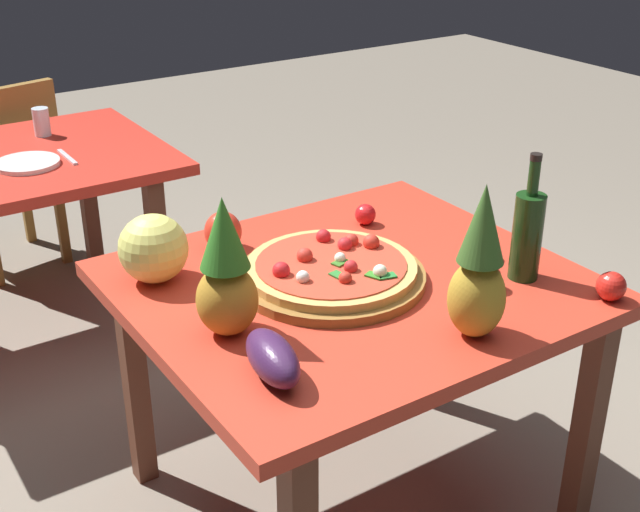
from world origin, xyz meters
TOP-DOWN VIEW (x-y plane):
  - ground_plane at (0.00, 0.00)m, footprint 10.00×10.00m
  - display_table at (0.00, 0.00)m, footprint 1.10×0.98m
  - background_table at (-0.47, 1.43)m, footprint 1.07×0.85m
  - dining_chair at (-0.34, 2.08)m, footprint 0.47×0.47m
  - pizza_board at (-0.05, 0.03)m, footprint 0.48×0.48m
  - pizza at (-0.04, 0.03)m, footprint 0.43×0.43m
  - wine_bottle at (0.37, -0.22)m, footprint 0.08×0.08m
  - pineapple_left at (-0.38, -0.05)m, footprint 0.14×0.14m
  - pineapple_right at (0.08, -0.36)m, footprint 0.13×0.13m
  - melon at (-0.41, 0.28)m, footprint 0.18×0.18m
  - bell_pepper at (-0.18, 0.35)m, footprint 0.10×0.10m
  - eggplant at (-0.39, -0.26)m, footprint 0.12×0.21m
  - tomato_beside_pepper at (0.46, -0.43)m, footprint 0.07×0.07m
  - tomato_near_board at (0.36, -0.08)m, footprint 0.07×0.07m
  - tomato_at_corner at (0.24, 0.27)m, footprint 0.06×0.06m
  - tomato_by_bottle at (0.26, -0.22)m, footprint 0.06×0.06m
  - drinking_glass_water at (-0.29, 1.63)m, footprint 0.06×0.06m
  - dinner_plate at (-0.44, 1.32)m, footprint 0.22×0.22m
  - knife_utensil at (-0.30, 1.32)m, footprint 0.02×0.18m

SIDE VIEW (x-z plane):
  - ground_plane at x=0.00m, z-range 0.00..0.00m
  - dining_chair at x=-0.34m, z-range 0.06..0.91m
  - background_table at x=-0.47m, z-range 0.27..1.00m
  - display_table at x=0.00m, z-range 0.28..1.01m
  - knife_utensil at x=-0.30m, z-range 0.73..0.74m
  - dinner_plate at x=-0.44m, z-range 0.73..0.75m
  - pizza_board at x=-0.05m, z-range 0.73..0.76m
  - tomato_at_corner at x=0.24m, z-range 0.73..0.79m
  - tomato_by_bottle at x=0.26m, z-range 0.73..0.80m
  - tomato_near_board at x=0.36m, z-range 0.73..0.80m
  - tomato_beside_pepper at x=0.46m, z-range 0.73..0.81m
  - pizza at x=-0.04m, z-range 0.74..0.80m
  - eggplant at x=-0.39m, z-range 0.73..0.82m
  - bell_pepper at x=-0.18m, z-range 0.73..0.84m
  - drinking_glass_water at x=-0.29m, z-range 0.73..0.84m
  - melon at x=-0.41m, z-range 0.73..0.91m
  - wine_bottle at x=0.37m, z-range 0.69..1.02m
  - pineapple_left at x=-0.38m, z-range 0.72..1.04m
  - pineapple_right at x=0.08m, z-range 0.71..1.07m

